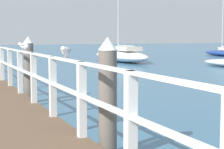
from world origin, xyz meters
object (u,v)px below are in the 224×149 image
Objects in this scene: dock_piling_far at (29,69)px; seagull_background at (24,46)px; boat_3 at (121,55)px; dock_piling_near at (108,99)px; seagull_foreground at (66,51)px; boat_0 at (224,52)px.

seagull_background is (-0.38, -1.36, 0.71)m from dock_piling_far.
dock_piling_far is at bearing -125.04° from boat_3.
dock_piling_near is 4.41m from seagull_background.
boat_3 is (10.29, 16.13, -1.19)m from seagull_background.
seagull_background is at bearing -59.73° from seagull_foreground.
boat_0 is (22.39, 22.53, -1.33)m from seagull_foreground.
seagull_background is 0.05× the size of boat_3.
seagull_background is 19.17m from boat_3.
dock_piling_far reaches higher than seagull_foreground.
dock_piling_far is 28.25m from boat_0.
dock_piling_near reaches higher than seagull_foreground.
dock_piling_near is 32.13m from boat_0.
dock_piling_far is 0.20× the size of boat_3.
boat_0 is at bearing -104.55° from seagull_foreground.
seagull_foreground is 0.98× the size of seagull_background.
seagull_background is (-0.38, 4.33, 0.71)m from dock_piling_near.
seagull_foreground is 22.17m from boat_3.
dock_piling_far is 4.29× the size of seagull_background.
dock_piling_near is at bearing -117.02° from boat_3.
boat_0 is 12.45m from boat_3.
seagull_foreground is (-0.38, 0.87, 0.71)m from dock_piling_near.
boat_3 reaches higher than seagull_foreground.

